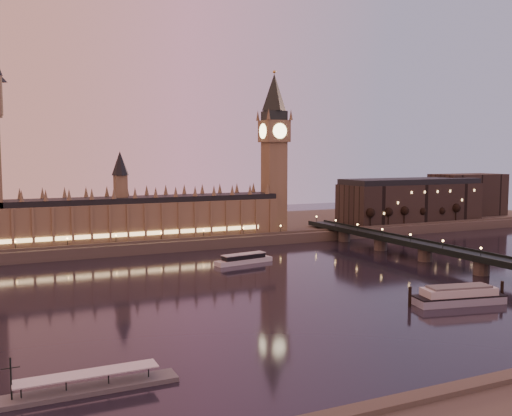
{
  "coord_description": "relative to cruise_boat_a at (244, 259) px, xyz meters",
  "views": [
    {
      "loc": [
        -114.12,
        -212.21,
        56.11
      ],
      "look_at": [
        0.94,
        35.0,
        30.39
      ],
      "focal_mm": 40.0,
      "sensor_mm": 36.0,
      "label": 1
    }
  ],
  "objects": [
    {
      "name": "bare_tree_3",
      "position": [
        166.37,
        55.32,
        12.95
      ],
      "size": [
        6.06,
        6.06,
        12.32
      ],
      "color": "black",
      "rests_on": "ground"
    },
    {
      "name": "bare_tree_1",
      "position": [
        133.78,
        55.32,
        12.95
      ],
      "size": [
        6.06,
        6.06,
        12.32
      ],
      "color": "black",
      "rests_on": "ground"
    },
    {
      "name": "bare_tree_2",
      "position": [
        150.08,
        55.32,
        12.95
      ],
      "size": [
        6.06,
        6.06,
        12.32
      ],
      "color": "black",
      "rests_on": "ground"
    },
    {
      "name": "bare_tree_0",
      "position": [
        117.48,
        55.32,
        12.95
      ],
      "size": [
        6.06,
        6.06,
        12.32
      ],
      "color": "black",
      "rests_on": "ground"
    },
    {
      "name": "far_embankment",
      "position": [
        27.36,
        111.32,
        0.76
      ],
      "size": [
        560.0,
        130.0,
        6.0
      ],
      "primitive_type": "cube",
      "color": "#423D35",
      "rests_on": "ground"
    },
    {
      "name": "city_block",
      "position": [
        192.3,
        77.25,
        20.0
      ],
      "size": [
        155.0,
        45.0,
        34.0
      ],
      "color": "black",
      "rests_on": "ground"
    },
    {
      "name": "bare_tree_5",
      "position": [
        198.97,
        55.32,
        12.95
      ],
      "size": [
        6.06,
        6.06,
        12.32
      ],
      "color": "black",
      "rests_on": "ground"
    },
    {
      "name": "ground",
      "position": [
        -2.64,
        -53.68,
        -2.24
      ],
      "size": [
        700.0,
        700.0,
        0.0
      ],
      "primitive_type": "plane",
      "color": "black",
      "rests_on": "ground"
    },
    {
      "name": "moored_barge",
      "position": [
        41.19,
        -107.52,
        0.88
      ],
      "size": [
        39.56,
        16.45,
        7.39
      ],
      "rotation": [
        0.0,
        0.0,
        -0.2
      ],
      "color": "#8E9CB4",
      "rests_on": "ground"
    },
    {
      "name": "cruise_boat_a",
      "position": [
        0.0,
        0.0,
        0.0
      ],
      "size": [
        32.54,
        12.18,
        5.09
      ],
      "rotation": [
        0.0,
        0.0,
        0.17
      ],
      "color": "silver",
      "rests_on": "ground"
    },
    {
      "name": "palace_of_westminster",
      "position": [
        -42.76,
        67.31,
        19.46
      ],
      "size": [
        180.0,
        26.62,
        52.0
      ],
      "color": "brown",
      "rests_on": "ground"
    },
    {
      "name": "big_ben",
      "position": [
        51.35,
        67.31,
        61.71
      ],
      "size": [
        17.68,
        17.68,
        104.0
      ],
      "color": "brown",
      "rests_on": "ground"
    },
    {
      "name": "westminster_bridge",
      "position": [
        88.98,
        -53.68,
        3.27
      ],
      "size": [
        13.2,
        260.0,
        15.3
      ],
      "color": "black",
      "rests_on": "ground"
    },
    {
      "name": "pontoon_pier",
      "position": [
        -97.15,
        -130.82,
        -1.07
      ],
      "size": [
        40.97,
        6.83,
        10.93
      ],
      "color": "#595B5E",
      "rests_on": "ground"
    },
    {
      "name": "bare_tree_4",
      "position": [
        182.67,
        55.32,
        12.95
      ],
      "size": [
        6.06,
        6.06,
        12.32
      ],
      "color": "black",
      "rests_on": "ground"
    }
  ]
}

